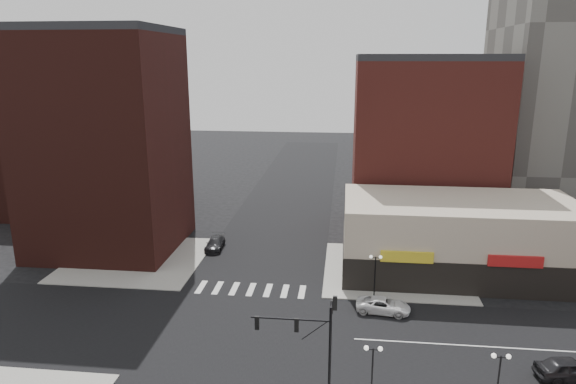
{
  "coord_description": "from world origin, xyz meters",
  "views": [
    {
      "loc": [
        8.79,
        -38.03,
        22.4
      ],
      "look_at": [
        3.95,
        5.1,
        11.0
      ],
      "focal_mm": 32.0,
      "sensor_mm": 36.0,
      "label": 1
    }
  ],
  "objects_px": {
    "street_lamp_se_a": "(373,360)",
    "dark_sedan_north": "(215,243)",
    "dark_sedan_east": "(570,369)",
    "white_suv": "(383,305)",
    "street_lamp_ne": "(375,265)",
    "traffic_signal": "(316,332)",
    "street_lamp_se_b": "(500,368)"
  },
  "relations": [
    {
      "from": "street_lamp_se_b",
      "to": "dark_sedan_north",
      "type": "height_order",
      "value": "street_lamp_se_b"
    },
    {
      "from": "traffic_signal",
      "to": "dark_sedan_north",
      "type": "height_order",
      "value": "traffic_signal"
    },
    {
      "from": "traffic_signal",
      "to": "street_lamp_ne",
      "type": "relative_size",
      "value": 1.87
    },
    {
      "from": "white_suv",
      "to": "dark_sedan_north",
      "type": "distance_m",
      "value": 23.65
    },
    {
      "from": "street_lamp_se_b",
      "to": "dark_sedan_east",
      "type": "height_order",
      "value": "street_lamp_se_b"
    },
    {
      "from": "street_lamp_se_a",
      "to": "white_suv",
      "type": "bearing_deg",
      "value": 82.68
    },
    {
      "from": "street_lamp_se_a",
      "to": "street_lamp_ne",
      "type": "bearing_deg",
      "value": 86.42
    },
    {
      "from": "street_lamp_ne",
      "to": "dark_sedan_east",
      "type": "xyz_separation_m",
      "value": [
        13.25,
        -11.71,
        -2.48
      ]
    },
    {
      "from": "street_lamp_se_a",
      "to": "street_lamp_ne",
      "type": "height_order",
      "value": "same"
    },
    {
      "from": "white_suv",
      "to": "street_lamp_se_a",
      "type": "bearing_deg",
      "value": 179.66
    },
    {
      "from": "street_lamp_se_b",
      "to": "street_lamp_ne",
      "type": "xyz_separation_m",
      "value": [
        -7.0,
        16.0,
        0.0
      ]
    },
    {
      "from": "street_lamp_se_b",
      "to": "white_suv",
      "type": "xyz_separation_m",
      "value": [
        -6.34,
        12.95,
        -2.61
      ]
    },
    {
      "from": "street_lamp_se_a",
      "to": "dark_sedan_north",
      "type": "distance_m",
      "value": 32.15
    },
    {
      "from": "street_lamp_se_a",
      "to": "street_lamp_ne",
      "type": "distance_m",
      "value": 16.03
    },
    {
      "from": "street_lamp_ne",
      "to": "dark_sedan_north",
      "type": "distance_m",
      "value": 21.57
    },
    {
      "from": "street_lamp_se_b",
      "to": "dark_sedan_east",
      "type": "xyz_separation_m",
      "value": [
        6.25,
        4.29,
        -2.48
      ]
    },
    {
      "from": "dark_sedan_east",
      "to": "dark_sedan_north",
      "type": "bearing_deg",
      "value": 46.68
    },
    {
      "from": "dark_sedan_north",
      "to": "street_lamp_ne",
      "type": "bearing_deg",
      "value": -33.16
    },
    {
      "from": "dark_sedan_east",
      "to": "street_lamp_se_b",
      "type": "bearing_deg",
      "value": 116.6
    },
    {
      "from": "traffic_signal",
      "to": "street_lamp_se_b",
      "type": "xyz_separation_m",
      "value": [
        11.76,
        -0.17,
        -1.67
      ]
    },
    {
      "from": "street_lamp_ne",
      "to": "dark_sedan_north",
      "type": "bearing_deg",
      "value": 149.51
    },
    {
      "from": "dark_sedan_east",
      "to": "white_suv",
      "type": "bearing_deg",
      "value": 47.6
    },
    {
      "from": "street_lamp_ne",
      "to": "dark_sedan_north",
      "type": "relative_size",
      "value": 0.89
    },
    {
      "from": "white_suv",
      "to": "dark_sedan_east",
      "type": "height_order",
      "value": "dark_sedan_east"
    },
    {
      "from": "street_lamp_se_a",
      "to": "dark_sedan_north",
      "type": "height_order",
      "value": "street_lamp_se_a"
    },
    {
      "from": "street_lamp_ne",
      "to": "white_suv",
      "type": "distance_m",
      "value": 4.07
    },
    {
      "from": "street_lamp_se_b",
      "to": "dark_sedan_east",
      "type": "bearing_deg",
      "value": 34.46
    },
    {
      "from": "dark_sedan_north",
      "to": "traffic_signal",
      "type": "bearing_deg",
      "value": -65.52
    },
    {
      "from": "traffic_signal",
      "to": "street_lamp_ne",
      "type": "height_order",
      "value": "traffic_signal"
    },
    {
      "from": "traffic_signal",
      "to": "white_suv",
      "type": "relative_size",
      "value": 1.6
    },
    {
      "from": "street_lamp_ne",
      "to": "white_suv",
      "type": "xyz_separation_m",
      "value": [
        0.66,
        -3.05,
        -2.61
      ]
    },
    {
      "from": "street_lamp_ne",
      "to": "traffic_signal",
      "type": "bearing_deg",
      "value": -106.75
    }
  ]
}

